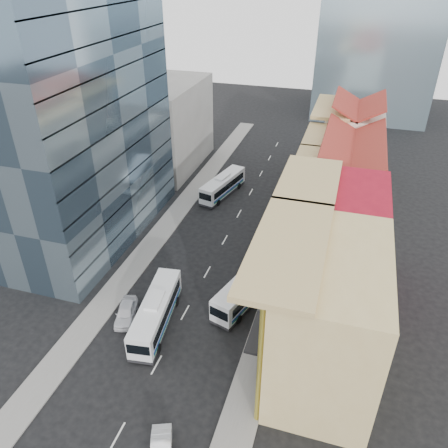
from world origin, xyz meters
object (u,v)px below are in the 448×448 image
(shophouse_tan, at_px, (329,317))
(bus_right, at_px, (247,288))
(bus_left_far, at_px, (223,185))
(bus_left_near, at_px, (156,312))
(sedan_left, at_px, (126,312))
(office_tower, at_px, (75,121))

(shophouse_tan, height_order, bus_right, shophouse_tan)
(bus_left_far, bearing_deg, bus_left_near, -72.91)
(bus_left_near, relative_size, sedan_left, 2.30)
(shophouse_tan, bearing_deg, sedan_left, 178.26)
(bus_left_near, bearing_deg, bus_right, 31.66)
(bus_left_far, distance_m, sedan_left, 28.34)
(bus_left_near, height_order, bus_left_far, bus_left_near)
(shophouse_tan, height_order, bus_left_near, shophouse_tan)
(shophouse_tan, xyz_separation_m, bus_left_far, (-17.89, 28.88, -4.39))
(bus_left_far, distance_m, bus_right, 24.08)
(shophouse_tan, relative_size, bus_left_near, 1.35)
(office_tower, bearing_deg, bus_left_far, 48.62)
(shophouse_tan, relative_size, bus_left_far, 1.40)
(bus_left_far, xyz_separation_m, bus_right, (9.39, -22.17, 0.03))
(sedan_left, bearing_deg, bus_right, 13.19)
(shophouse_tan, xyz_separation_m, bus_right, (-8.50, 6.71, -4.36))
(shophouse_tan, bearing_deg, bus_left_near, 177.75)
(office_tower, distance_m, bus_right, 27.16)
(bus_right, height_order, sedan_left, bus_right)
(bus_left_near, height_order, sedan_left, bus_left_near)
(office_tower, distance_m, bus_left_far, 23.93)
(shophouse_tan, distance_m, bus_left_far, 34.26)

